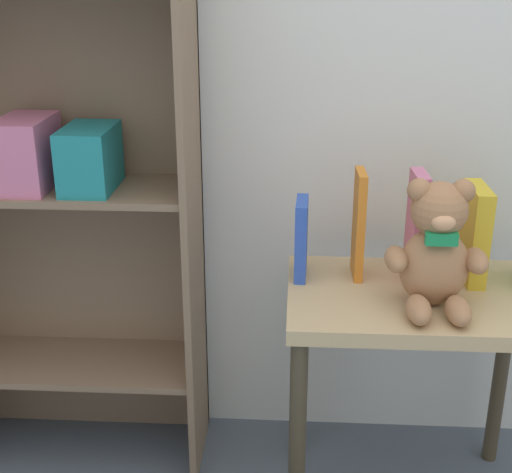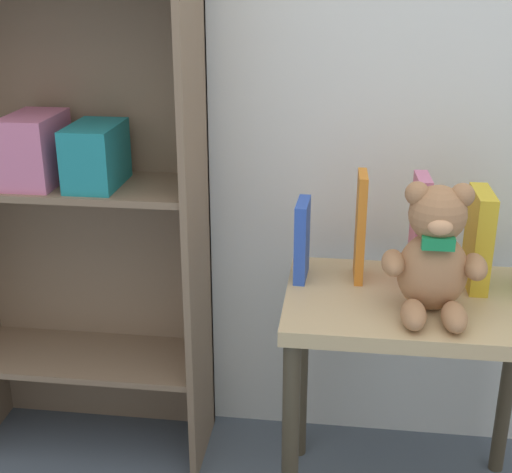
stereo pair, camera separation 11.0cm
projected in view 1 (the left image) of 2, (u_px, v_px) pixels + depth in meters
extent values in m
cube|color=silver|center=(387.00, 0.00, 1.79)|extent=(4.80, 0.06, 2.50)
cube|color=#7F664C|center=(192.00, 192.00, 1.80)|extent=(0.02, 0.29, 1.59)
cube|color=#7F664C|center=(79.00, 175.00, 1.94)|extent=(0.68, 0.02, 1.59)
cube|color=#7F664C|center=(82.00, 363.00, 2.00)|extent=(0.64, 0.26, 0.02)
cube|color=#7F664C|center=(64.00, 190.00, 1.82)|extent=(0.64, 0.26, 0.02)
cube|color=#D17093|center=(27.00, 153.00, 1.78)|extent=(0.12, 0.20, 0.18)
cube|color=teal|center=(90.00, 158.00, 1.77)|extent=(0.12, 0.20, 0.16)
cube|color=tan|center=(417.00, 299.00, 1.70)|extent=(0.62, 0.42, 0.04)
cylinder|color=#453A29|center=(297.00, 448.00, 1.66)|extent=(0.04, 0.04, 0.57)
cylinder|color=#453A29|center=(298.00, 366.00, 1.99)|extent=(0.04, 0.04, 0.57)
cylinder|color=#453A29|center=(501.00, 372.00, 1.96)|extent=(0.04, 0.04, 0.57)
ellipsoid|color=#A8754C|center=(434.00, 267.00, 1.61)|extent=(0.16, 0.12, 0.18)
sphere|color=#A8754C|center=(439.00, 210.00, 1.56)|extent=(0.13, 0.13, 0.13)
sphere|color=#A8754C|center=(419.00, 190.00, 1.54)|extent=(0.05, 0.05, 0.05)
sphere|color=#A8754C|center=(463.00, 191.00, 1.54)|extent=(0.05, 0.05, 0.05)
ellipsoid|color=tan|center=(443.00, 222.00, 1.51)|extent=(0.05, 0.04, 0.04)
ellipsoid|color=#A8754C|center=(396.00, 259.00, 1.59)|extent=(0.05, 0.10, 0.05)
ellipsoid|color=#A8754C|center=(476.00, 261.00, 1.58)|extent=(0.05, 0.10, 0.05)
ellipsoid|color=#A8754C|center=(418.00, 310.00, 1.55)|extent=(0.05, 0.11, 0.05)
ellipsoid|color=#A8754C|center=(458.00, 311.00, 1.54)|extent=(0.05, 0.11, 0.05)
cube|color=#198E4C|center=(441.00, 239.00, 1.53)|extent=(0.07, 0.02, 0.03)
cube|color=#2D51B7|center=(301.00, 239.00, 1.75)|extent=(0.03, 0.11, 0.20)
cube|color=orange|center=(359.00, 224.00, 1.74)|extent=(0.02, 0.10, 0.27)
cube|color=#D17093|center=(416.00, 226.00, 1.73)|extent=(0.04, 0.11, 0.27)
cube|color=gold|center=(474.00, 234.00, 1.72)|extent=(0.04, 0.15, 0.24)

